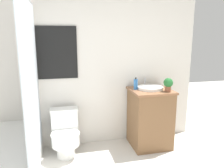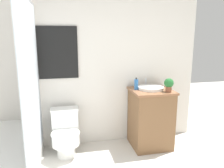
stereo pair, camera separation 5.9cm
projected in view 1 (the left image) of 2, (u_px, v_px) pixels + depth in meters
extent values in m
cube|color=silver|center=(83.00, 60.00, 3.07)|extent=(3.41, 0.05, 2.50)
cube|color=black|center=(56.00, 53.00, 2.93)|extent=(0.55, 0.02, 0.71)
cube|color=silver|center=(56.00, 53.00, 2.93)|extent=(0.52, 0.01, 0.68)
cube|color=white|center=(10.00, 162.00, 2.41)|extent=(0.60, 1.37, 0.44)
cube|color=silver|center=(32.00, 87.00, 2.30)|extent=(0.01, 1.26, 1.79)
cylinder|color=white|center=(66.00, 150.00, 2.92)|extent=(0.24, 0.24, 0.19)
cylinder|color=white|center=(66.00, 140.00, 2.84)|extent=(0.36, 0.36, 0.14)
cylinder|color=white|center=(65.00, 134.00, 2.82)|extent=(0.37, 0.37, 0.02)
cube|color=white|center=(65.00, 122.00, 3.03)|extent=(0.36, 0.18, 0.36)
cube|color=white|center=(64.00, 109.00, 2.99)|extent=(0.37, 0.19, 0.02)
cube|color=brown|center=(150.00, 119.00, 3.17)|extent=(0.54, 0.51, 0.82)
cube|color=brown|center=(151.00, 91.00, 3.08)|extent=(0.57, 0.54, 0.03)
cylinder|color=white|center=(150.00, 88.00, 3.09)|extent=(0.36, 0.36, 0.04)
cylinder|color=silver|center=(145.00, 82.00, 3.27)|extent=(0.02, 0.02, 0.13)
cylinder|color=#2D6BB2|center=(136.00, 84.00, 3.06)|extent=(0.06, 0.06, 0.15)
cylinder|color=black|center=(136.00, 78.00, 3.04)|extent=(0.02, 0.02, 0.02)
cylinder|color=brown|center=(168.00, 89.00, 2.96)|extent=(0.08, 0.08, 0.07)
sphere|color=#23662D|center=(168.00, 83.00, 2.94)|extent=(0.13, 0.13, 0.13)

